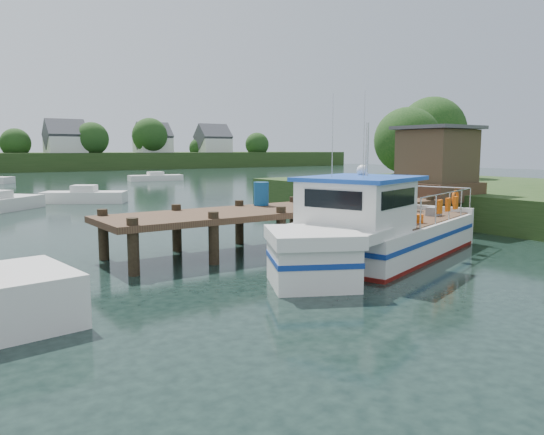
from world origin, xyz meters
TOP-DOWN VIEW (x-y plane):
  - ground_plane at (0.00, 0.00)m, footprint 160.00×160.00m
  - dock at (6.51, 0.01)m, footprint 16.60×3.00m
  - lobster_boat at (1.27, -3.82)m, footprint 10.26×5.62m
  - moored_far at (12.68, 40.55)m, footprint 6.05×2.87m
  - moored_b at (-0.85, 19.97)m, footprint 5.35×4.26m
  - moored_c at (20.24, 14.29)m, footprint 7.51×5.01m

SIDE VIEW (x-z plane):
  - ground_plane at x=0.00m, z-range 0.00..0.00m
  - moored_far at x=12.68m, z-range -0.13..0.86m
  - moored_c at x=20.24m, z-range -0.15..0.98m
  - moored_b at x=-0.85m, z-range -0.15..1.00m
  - lobster_boat at x=1.27m, z-range -1.60..3.42m
  - dock at x=6.51m, z-range -0.15..4.63m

